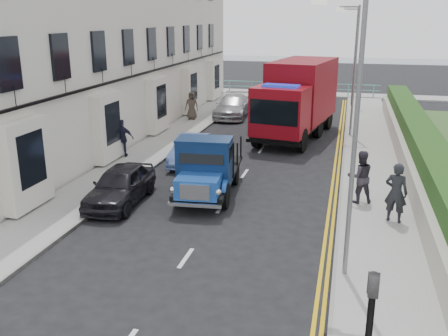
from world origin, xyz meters
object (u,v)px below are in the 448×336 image
lamp_mid (353,64)px  parked_car_front (120,185)px  pedestrian_east_near (396,193)px  lamp_near (351,125)px  bedford_lorry (205,172)px  lamp_far (353,51)px  red_lorry (298,97)px

lamp_mid → parked_car_front: 15.09m
pedestrian_east_near → lamp_near: bearing=84.6°
bedford_lorry → parked_car_front: size_ratio=1.25×
parked_car_front → bedford_lorry: bearing=19.0°
pedestrian_east_near → lamp_far: bearing=-69.1°
parked_car_front → red_lorry: bearing=64.4°
red_lorry → lamp_far: bearing=85.1°
lamp_near → pedestrian_east_near: (1.58, 3.85, -2.90)m
lamp_mid → bedford_lorry: size_ratio=1.40×
red_lorry → lamp_near: bearing=-70.0°
lamp_far → lamp_mid: bearing=-90.0°
parked_car_front → pedestrian_east_near: pedestrian_east_near is taller
lamp_mid → pedestrian_east_near: (1.58, -12.15, -2.90)m
bedford_lorry → pedestrian_east_near: bearing=-12.1°
lamp_near → pedestrian_east_near: 5.08m
lamp_far → pedestrian_east_near: 22.39m
lamp_far → red_lorry: size_ratio=0.85×
lamp_far → red_lorry: 11.09m
lamp_near → bedford_lorry: bearing=136.8°
lamp_near → red_lorry: 15.77m
bedford_lorry → red_lorry: (2.15, 10.78, 1.14)m
parked_car_front → lamp_far: bearing=68.1°
lamp_near → pedestrian_east_near: bearing=67.7°
lamp_far → bedford_lorry: bearing=-103.0°
lamp_far → parked_car_front: lamp_far is taller
red_lorry → pedestrian_east_near: 12.41m
red_lorry → lamp_mid: bearing=21.5°
lamp_mid → lamp_near: bearing=-90.0°
red_lorry → pedestrian_east_near: size_ratio=4.20×
bedford_lorry → lamp_far: bearing=71.8°
lamp_near → pedestrian_east_near: size_ratio=3.58×
bedford_lorry → parked_car_front: bedford_lorry is taller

